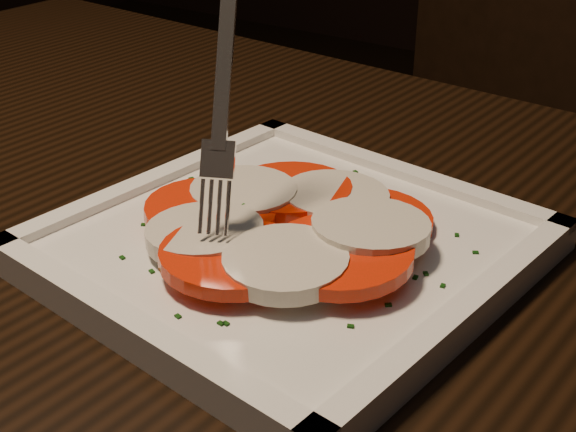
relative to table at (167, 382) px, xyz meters
name	(u,v)px	position (x,y,z in m)	size (l,w,h in m)	color
table	(167,382)	(0.00, 0.00, 0.00)	(1.26, 0.89, 0.75)	black
chair	(468,120)	(-0.13, 0.85, -0.12)	(0.54, 0.54, 0.93)	black
plate	(288,248)	(0.07, 0.04, 0.11)	(0.25, 0.25, 0.01)	white
caprese_salad	(288,224)	(0.07, 0.04, 0.12)	(0.21, 0.21, 0.02)	red
fork	(228,74)	(0.03, 0.04, 0.21)	(0.03, 0.08, 0.16)	white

